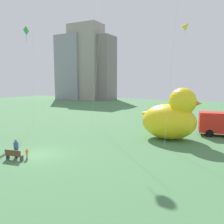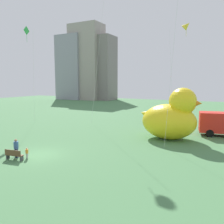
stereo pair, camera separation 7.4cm
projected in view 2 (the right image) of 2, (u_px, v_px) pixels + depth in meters
name	position (u px, v px, depth m)	size (l,w,h in m)	color
ground_plane	(38.00, 155.00, 21.17)	(140.00, 140.00, 0.00)	#497B4B
park_bench	(14.00, 155.00, 19.73)	(1.65, 0.68, 0.90)	brown
person_adult	(16.00, 147.00, 20.34)	(0.40, 0.40, 1.65)	#38476B
person_child	(27.00, 153.00, 20.07)	(0.24, 0.24, 0.97)	silver
giant_inflatable_duck	(171.00, 117.00, 26.77)	(7.12, 4.57, 5.90)	yellow
box_truck	(222.00, 124.00, 28.49)	(5.86, 3.33, 2.85)	red
city_skyline	(139.00, 55.00, 75.85)	(75.18, 13.82, 40.50)	gray
kite_green	(27.00, 36.00, 35.36)	(1.35, 1.70, 14.79)	silver
kite_yellow	(186.00, 26.00, 37.79)	(3.79, 3.92, 16.28)	silver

